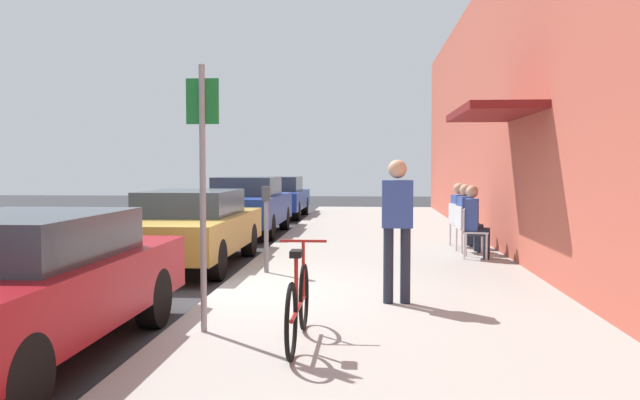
{
  "coord_description": "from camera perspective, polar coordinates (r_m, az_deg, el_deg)",
  "views": [
    {
      "loc": [
        2.01,
        -8.26,
        1.74
      ],
      "look_at": [
        0.9,
        6.5,
        0.98
      ],
      "focal_mm": 36.45,
      "sensor_mm": 36.0,
      "label": 1
    }
  ],
  "objects": [
    {
      "name": "street_sign",
      "position": [
        6.4,
        -10.26,
        2.02
      ],
      "size": [
        0.32,
        0.06,
        2.6
      ],
      "color": "gray",
      "rests_on": "sidewalk_slab"
    },
    {
      "name": "sidewalk_slab",
      "position": [
        10.4,
        5.61,
        -6.36
      ],
      "size": [
        4.5,
        32.0,
        0.12
      ],
      "primitive_type": "cube",
      "color": "#9E9B93",
      "rests_on": "ground_plane"
    },
    {
      "name": "seated_patron_1",
      "position": [
        12.6,
        12.88,
        -1.33
      ],
      "size": [
        0.46,
        0.4,
        1.29
      ],
      "color": "#232838",
      "rests_on": "sidewalk_slab"
    },
    {
      "name": "cafe_chair_0",
      "position": [
        11.82,
        13.17,
        -2.55
      ],
      "size": [
        0.53,
        0.53,
        0.87
      ],
      "color": "silver",
      "rests_on": "sidewalk_slab"
    },
    {
      "name": "cafe_chair_2",
      "position": [
        13.48,
        12.07,
        -1.87
      ],
      "size": [
        0.52,
        0.52,
        0.87
      ],
      "color": "silver",
      "rests_on": "sidewalk_slab"
    },
    {
      "name": "cafe_chair_1",
      "position": [
        12.6,
        12.61,
        -2.21
      ],
      "size": [
        0.49,
        0.49,
        0.87
      ],
      "color": "silver",
      "rests_on": "sidewalk_slab"
    },
    {
      "name": "seated_patron_0",
      "position": [
        11.8,
        13.47,
        -1.62
      ],
      "size": [
        0.49,
        0.44,
        1.29
      ],
      "color": "#232838",
      "rests_on": "sidewalk_slab"
    },
    {
      "name": "building_facade",
      "position": [
        10.66,
        18.84,
        9.09
      ],
      "size": [
        1.4,
        32.0,
        5.82
      ],
      "color": "#BC5442",
      "rests_on": "ground_plane"
    },
    {
      "name": "bicycle_0",
      "position": [
        5.99,
        -1.93,
        -9.18
      ],
      "size": [
        0.46,
        1.71,
        0.9
      ],
      "color": "black",
      "rests_on": "sidewalk_slab"
    },
    {
      "name": "parking_meter",
      "position": [
        9.94,
        -4.74,
        -1.98
      ],
      "size": [
        0.12,
        0.1,
        1.32
      ],
      "color": "slate",
      "rests_on": "sidewalk_slab"
    },
    {
      "name": "pedestrian_standing",
      "position": [
        7.69,
        6.79,
        -1.68
      ],
      "size": [
        0.36,
        0.22,
        1.7
      ],
      "color": "#232838",
      "rests_on": "sidewalk_slab"
    },
    {
      "name": "parked_car_2",
      "position": [
        16.7,
        -6.44,
        -0.43
      ],
      "size": [
        1.8,
        4.4,
        1.48
      ],
      "color": "navy",
      "rests_on": "ground_plane"
    },
    {
      "name": "seated_patron_2",
      "position": [
        13.48,
        12.32,
        -1.05
      ],
      "size": [
        0.48,
        0.42,
        1.29
      ],
      "color": "#232838",
      "rests_on": "sidewalk_slab"
    },
    {
      "name": "ground_plane",
      "position": [
        8.67,
        -9.29,
        -8.66
      ],
      "size": [
        60.0,
        60.0,
        0.0
      ],
      "primitive_type": "plane",
      "color": "#2D2D30"
    },
    {
      "name": "parked_car_0",
      "position": [
        6.36,
        -25.2,
        -6.75
      ],
      "size": [
        1.8,
        4.4,
        1.31
      ],
      "color": "maroon",
      "rests_on": "ground_plane"
    },
    {
      "name": "parked_car_1",
      "position": [
        11.54,
        -11.36,
        -2.29
      ],
      "size": [
        1.8,
        4.4,
        1.32
      ],
      "color": "#A58433",
      "rests_on": "ground_plane"
    },
    {
      "name": "parked_car_3",
      "position": [
        22.29,
        -3.73,
        0.32
      ],
      "size": [
        1.8,
        4.4,
        1.4
      ],
      "color": "navy",
      "rests_on": "ground_plane"
    }
  ]
}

